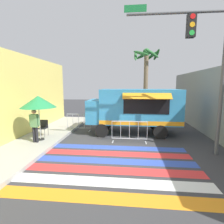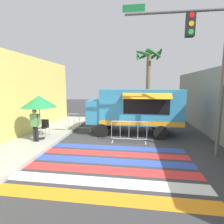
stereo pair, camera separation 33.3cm
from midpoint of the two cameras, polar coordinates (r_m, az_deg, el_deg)
name	(u,v)px [view 2 (the right image)]	position (r m, az deg, el deg)	size (l,w,h in m)	color
ground_plane	(112,155)	(7.72, 1.42, -13.75)	(60.00, 60.00, 0.00)	#38383A
sidewalk_left	(3,147)	(9.71, -31.18, -9.81)	(4.40, 16.00, 0.15)	#A8A59E
concrete_wall_right	(216,104)	(11.09, 31.68, 2.30)	(0.20, 16.00, 3.94)	gray
crosswalk_painted	(109,165)	(6.77, 0.38, -17.04)	(6.40, 4.36, 0.01)	orange
food_truck	(134,107)	(10.75, 7.93, 1.49)	(5.49, 2.70, 2.72)	#338CBF
traffic_signal_pole	(204,53)	(8.21, 29.00, 16.49)	(4.11, 0.29, 6.22)	#515456
patio_umbrella	(39,102)	(9.62, -21.83, 3.15)	(1.75, 1.75, 2.28)	black
folding_chair	(44,126)	(10.54, -20.41, -4.26)	(0.45, 0.45, 0.89)	#4C4C51
vendor_person	(35,123)	(9.43, -22.91, -3.39)	(0.53, 0.22, 1.65)	black
barricade_front	(129,132)	(9.13, 6.59, -6.58)	(1.84, 0.44, 1.13)	#B7BABF
barricade_side	(80,123)	(11.63, -9.71, -3.42)	(1.54, 0.44, 1.13)	#B7BABF
palm_tree	(148,71)	(15.01, 12.43, 13.02)	(2.20, 2.24, 5.94)	#7A664C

